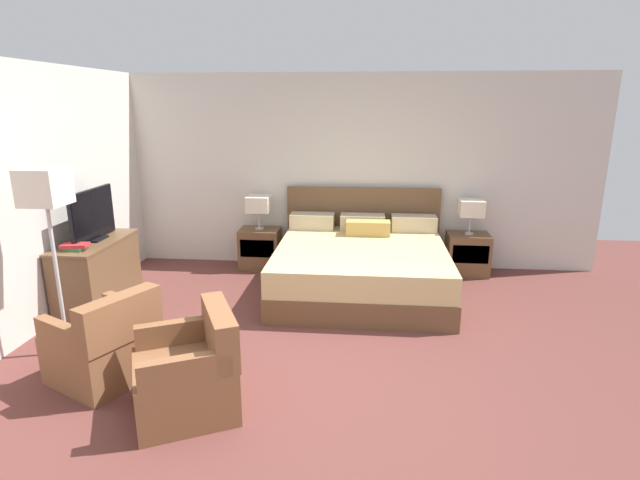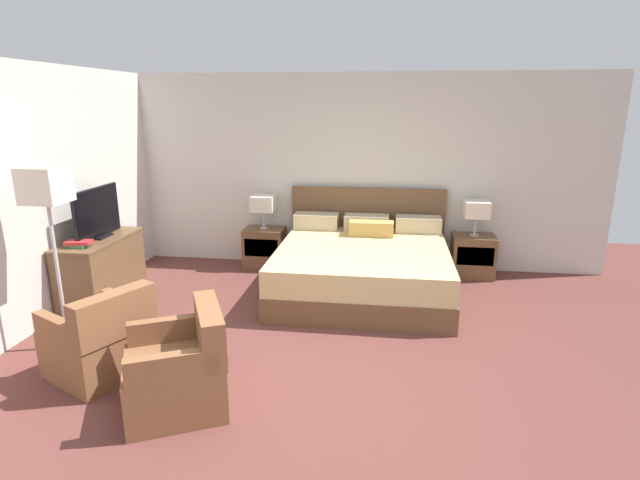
% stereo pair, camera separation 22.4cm
% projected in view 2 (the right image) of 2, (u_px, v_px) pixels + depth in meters
% --- Properties ---
extents(ground_plane, '(9.98, 9.98, 0.00)m').
position_uv_depth(ground_plane, '(303.00, 399.00, 3.79)').
color(ground_plane, brown).
extents(wall_back, '(6.79, 0.06, 2.56)m').
position_uv_depth(wall_back, '(345.00, 172.00, 6.65)').
color(wall_back, beige).
rests_on(wall_back, ground).
extents(wall_left, '(0.06, 5.13, 2.56)m').
position_uv_depth(wall_left, '(54.00, 193.00, 5.13)').
color(wall_left, beige).
rests_on(wall_left, ground).
extents(bed, '(2.04, 2.06, 1.09)m').
position_uv_depth(bed, '(363.00, 266.00, 5.87)').
color(bed, brown).
rests_on(bed, ground).
extents(nightstand_left, '(0.53, 0.40, 0.54)m').
position_uv_depth(nightstand_left, '(265.00, 248.00, 6.78)').
color(nightstand_left, brown).
rests_on(nightstand_left, ground).
extents(nightstand_right, '(0.53, 0.40, 0.54)m').
position_uv_depth(nightstand_right, '(473.00, 256.00, 6.42)').
color(nightstand_right, brown).
rests_on(nightstand_right, ground).
extents(table_lamp_left, '(0.30, 0.30, 0.45)m').
position_uv_depth(table_lamp_left, '(263.00, 204.00, 6.62)').
color(table_lamp_left, '#B7B7BC').
rests_on(table_lamp_left, nightstand_left).
extents(table_lamp_right, '(0.30, 0.30, 0.45)m').
position_uv_depth(table_lamp_right, '(477.00, 210.00, 6.26)').
color(table_lamp_right, '#B7B7BC').
rests_on(table_lamp_right, nightstand_right).
extents(dresser, '(0.48, 1.12, 0.75)m').
position_uv_depth(dresser, '(102.00, 270.00, 5.52)').
color(dresser, brown).
rests_on(dresser, ground).
extents(tv, '(0.18, 0.81, 0.55)m').
position_uv_depth(tv, '(97.00, 214.00, 5.39)').
color(tv, black).
rests_on(tv, dresser).
extents(book_red_cover, '(0.21, 0.16, 0.03)m').
position_uv_depth(book_red_cover, '(78.00, 246.00, 5.08)').
color(book_red_cover, '#2D7042').
rests_on(book_red_cover, dresser).
extents(book_blue_cover, '(0.27, 0.19, 0.03)m').
position_uv_depth(book_blue_cover, '(78.00, 243.00, 5.08)').
color(book_blue_cover, '#B7282D').
rests_on(book_blue_cover, book_red_cover).
extents(armchair_by_window, '(0.92, 0.92, 0.76)m').
position_uv_depth(armchair_by_window, '(102.00, 342.00, 4.07)').
color(armchair_by_window, brown).
rests_on(armchair_by_window, ground).
extents(armchair_companion, '(0.92, 0.91, 0.76)m').
position_uv_depth(armchair_companion, '(180.00, 371.00, 3.63)').
color(armchair_companion, brown).
rests_on(armchair_companion, ground).
extents(floor_lamp, '(0.32, 0.32, 1.66)m').
position_uv_depth(floor_lamp, '(47.00, 198.00, 4.21)').
color(floor_lamp, '#B7B7BC').
rests_on(floor_lamp, ground).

